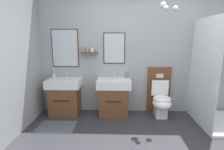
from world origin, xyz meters
TOP-DOWN VIEW (x-y plane):
  - wall_back at (-0.01, 1.65)m, footprint 4.47×0.61m
  - bath_mat at (-1.57, 0.81)m, footprint 0.68×0.44m
  - vanity_sink_left at (-1.57, 1.39)m, footprint 0.69×0.48m
  - tap_on_left_sink at (-1.57, 1.56)m, footprint 0.03×0.13m
  - vanity_sink_right at (-0.53, 1.39)m, footprint 0.69×0.48m
  - tap_on_right_sink at (-0.53, 1.56)m, footprint 0.03×0.13m
  - toilet at (0.43, 1.39)m, footprint 0.48×0.63m
  - toothbrush_cup at (-1.84, 1.55)m, footprint 0.07×0.07m
  - soap_dispenser at (-0.26, 1.56)m, footprint 0.06×0.06m
  - shower_tray at (1.34, 1.03)m, footprint 0.90×1.03m

SIDE VIEW (x-z plane):
  - bath_mat at x=-1.57m, z-range 0.00..0.01m
  - toilet at x=0.43m, z-range -0.12..0.88m
  - vanity_sink_left at x=-1.57m, z-range 0.02..0.78m
  - vanity_sink_right at x=-0.53m, z-range 0.02..0.78m
  - shower_tray at x=1.34m, z-range -0.55..1.40m
  - toothbrush_cup at x=-1.84m, z-range 0.72..0.92m
  - tap_on_left_sink at x=-1.57m, z-range 0.78..0.89m
  - tap_on_right_sink at x=-0.53m, z-range 0.78..0.89m
  - soap_dispenser at x=-0.26m, z-range 0.75..0.92m
  - wall_back at x=-0.01m, z-range 0.00..2.71m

